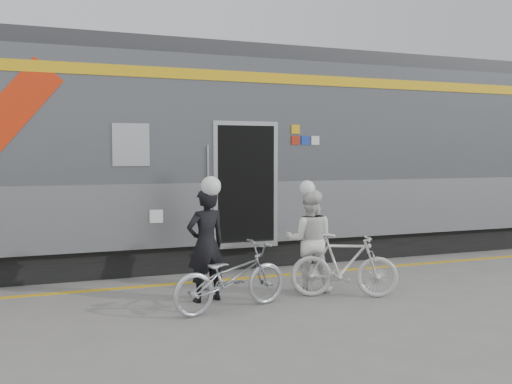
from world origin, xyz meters
name	(u,v)px	position (x,y,z in m)	size (l,w,h in m)	color
ground	(289,314)	(0.00, 0.00, 0.00)	(90.00, 90.00, 0.00)	slate
train	(111,156)	(-1.88, 4.19, 2.05)	(24.00, 3.17, 4.10)	black
safety_strip	(239,279)	(0.00, 2.15, 0.00)	(24.00, 0.12, 0.01)	gold
man	(206,244)	(-0.86, 1.00, 0.81)	(0.59, 0.39, 1.63)	black
bicycle_left	(231,277)	(-0.66, 0.45, 0.45)	(0.60, 1.71, 0.90)	#B3B7BB
woman	(310,240)	(0.79, 1.06, 0.78)	(0.75, 0.59, 1.55)	white
bicycle_right	(344,266)	(1.09, 0.51, 0.47)	(0.44, 1.57, 0.94)	beige
helmet_man	(205,177)	(-0.86, 1.00, 1.77)	(0.28, 0.28, 0.28)	white
helmet_woman	(310,182)	(0.79, 1.06, 1.68)	(0.25, 0.25, 0.25)	white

